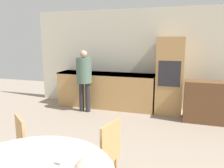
{
  "coord_description": "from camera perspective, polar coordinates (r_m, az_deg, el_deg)",
  "views": [
    {
      "loc": [
        0.95,
        -0.22,
        1.78
      ],
      "look_at": [
        -0.04,
        2.94,
        1.12
      ],
      "focal_mm": 35.0,
      "sensor_mm": 36.0,
      "label": 1
    }
  ],
  "objects": [
    {
      "name": "wall_back",
      "position": [
        5.88,
        8.1,
        6.46
      ],
      "size": [
        6.17,
        0.05,
        2.6
      ],
      "color": "beige",
      "rests_on": "ground_plane"
    },
    {
      "name": "kitchen_counter",
      "position": [
        5.9,
        -1.67,
        -1.48
      ],
      "size": [
        2.6,
        0.6,
        0.93
      ],
      "color": "tan",
      "rests_on": "ground_plane"
    },
    {
      "name": "oven_unit",
      "position": [
        5.52,
        14.83,
        2.06
      ],
      "size": [
        0.63,
        0.59,
        1.87
      ],
      "color": "tan",
      "rests_on": "ground_plane"
    },
    {
      "name": "sideboard",
      "position": [
        5.25,
        24.59,
        -4.36
      ],
      "size": [
        1.16,
        0.45,
        0.92
      ],
      "color": "brown",
      "rests_on": "ground_plane"
    },
    {
      "name": "chair_far_left",
      "position": [
        2.9,
        -24.41,
        -15.71
      ],
      "size": [
        0.56,
        0.56,
        0.91
      ],
      "rotation": [
        0.0,
        0.0,
        5.62
      ],
      "color": "tan",
      "rests_on": "ground_plane"
    },
    {
      "name": "chair_far_right",
      "position": [
        2.61,
        -2.21,
        -17.85
      ],
      "size": [
        0.48,
        0.48,
        0.91
      ],
      "rotation": [
        0.0,
        0.0,
        4.47
      ],
      "color": "tan",
      "rests_on": "ground_plane"
    },
    {
      "name": "person_standing",
      "position": [
        5.47,
        -7.31,
        2.45
      ],
      "size": [
        0.38,
        0.38,
        1.55
      ],
      "color": "#262628",
      "rests_on": "ground_plane"
    },
    {
      "name": "salt_shaker",
      "position": [
        1.94,
        -13.05,
        -18.87
      ],
      "size": [
        0.03,
        0.03,
        0.09
      ],
      "color": "white",
      "rests_on": "dining_table"
    }
  ]
}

